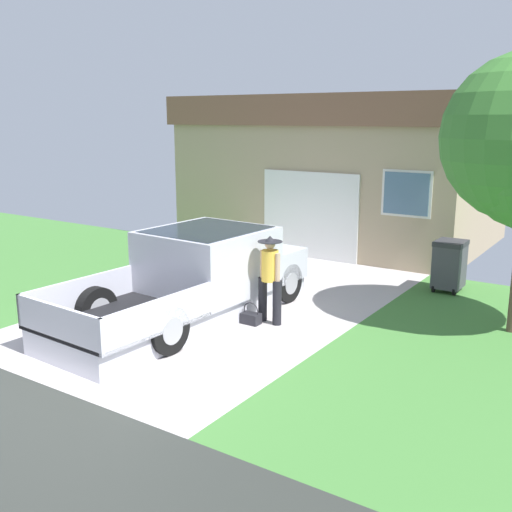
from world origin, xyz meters
The scene contains 5 objects.
pickup_truck centered at (-0.15, 3.70, 0.73)m, with size 2.27×5.52×1.63m.
person_with_hat centered at (1.21, 3.99, 0.88)m, with size 0.51×0.45×1.63m.
handbag centered at (0.97, 3.73, 0.12)m, with size 0.35×0.22×0.41m.
house_with_garage centered at (-1.14, 11.89, 2.16)m, with size 8.78×6.08×4.27m.
wheeled_trash_bin centered at (3.34, 7.86, 0.60)m, with size 0.60×0.72×1.11m.
Camera 1 is at (6.77, -4.81, 3.69)m, focal length 41.84 mm.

